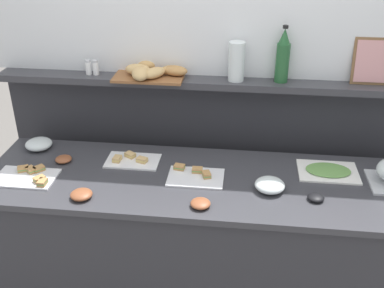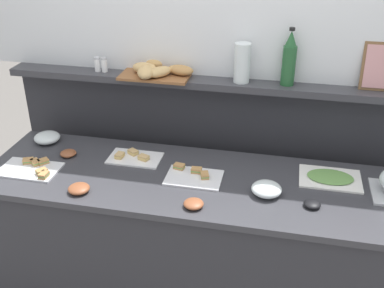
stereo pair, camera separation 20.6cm
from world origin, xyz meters
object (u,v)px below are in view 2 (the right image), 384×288
object	(u,v)px
sandwich_platter_front	(134,157)
pepper_shaker	(104,65)
sandwich_platter_rear	(32,168)
water_carafe	(242,63)
salt_shaker	(97,64)
glass_bowl_large	(266,189)
condiment_bowl_teal	(79,189)
condiment_bowl_dark	(194,204)
framed_picture	(382,67)
cold_cuts_platter	(330,178)
sandwich_platter_side	(194,176)
condiment_bowl_cream	(312,204)
wine_bottle_green	(289,60)
glass_bowl_medium	(47,138)
condiment_bowl_red	(68,153)
bread_basket	(158,71)

from	to	relation	value
sandwich_platter_front	pepper_shaker	xyz separation A→B (m)	(-0.26, 0.31, 0.43)
sandwich_platter_rear	water_carafe	distance (m)	1.29
salt_shaker	water_carafe	world-z (taller)	water_carafe
glass_bowl_large	condiment_bowl_teal	xyz separation A→B (m)	(-0.92, -0.18, -0.01)
condiment_bowl_dark	framed_picture	bearing A→B (deg)	40.10
framed_picture	water_carafe	world-z (taller)	framed_picture
cold_cuts_platter	pepper_shaker	xyz separation A→B (m)	(-1.34, 0.30, 0.43)
framed_picture	sandwich_platter_side	bearing A→B (deg)	-152.91
sandwich_platter_side	condiment_bowl_dark	bearing A→B (deg)	-78.30
cold_cuts_platter	condiment_bowl_cream	size ratio (longest dim) A/B	3.89
condiment_bowl_cream	wine_bottle_green	distance (m)	0.80
condiment_bowl_cream	wine_bottle_green	size ratio (longest dim) A/B	0.26
framed_picture	water_carafe	distance (m)	0.74
sandwich_platter_front	glass_bowl_medium	bearing A→B (deg)	171.55
salt_shaker	framed_picture	distance (m)	1.60
glass_bowl_large	framed_picture	bearing A→B (deg)	45.79
condiment_bowl_dark	salt_shaker	size ratio (longest dim) A/B	1.12
glass_bowl_medium	wine_bottle_green	distance (m)	1.49
glass_bowl_large	framed_picture	distance (m)	0.91
glass_bowl_large	wine_bottle_green	size ratio (longest dim) A/B	0.48
condiment_bowl_cream	wine_bottle_green	world-z (taller)	wine_bottle_green
condiment_bowl_teal	glass_bowl_large	bearing A→B (deg)	10.88
condiment_bowl_red	glass_bowl_large	bearing A→B (deg)	-7.78
framed_picture	condiment_bowl_dark	bearing A→B (deg)	-139.90
sandwich_platter_side	wine_bottle_green	size ratio (longest dim) A/B	0.93
framed_picture	pepper_shaker	bearing A→B (deg)	-178.58
condiment_bowl_cream	condiment_bowl_teal	bearing A→B (deg)	-174.16
condiment_bowl_red	condiment_bowl_teal	distance (m)	0.40
sandwich_platter_rear	condiment_bowl_cream	xyz separation A→B (m)	(1.49, -0.03, 0.00)
glass_bowl_large	framed_picture	world-z (taller)	framed_picture
condiment_bowl_red	condiment_bowl_teal	world-z (taller)	condiment_bowl_teal
framed_picture	glass_bowl_large	bearing A→B (deg)	-134.21
cold_cuts_platter	framed_picture	bearing A→B (deg)	57.73
sandwich_platter_rear	condiment_bowl_teal	xyz separation A→B (m)	(0.34, -0.14, 0.01)
salt_shaker	condiment_bowl_dark	bearing A→B (deg)	-43.28
sandwich_platter_rear	sandwich_platter_side	xyz separation A→B (m)	(0.88, 0.11, -0.00)
salt_shaker	pepper_shaker	size ratio (longest dim) A/B	1.00
cold_cuts_platter	condiment_bowl_red	world-z (taller)	condiment_bowl_red
water_carafe	condiment_bowl_dark	bearing A→B (deg)	-100.47
wine_bottle_green	cold_cuts_platter	bearing A→B (deg)	-48.65
wine_bottle_green	pepper_shaker	world-z (taller)	wine_bottle_green
glass_bowl_medium	framed_picture	size ratio (longest dim) A/B	0.61
glass_bowl_large	condiment_bowl_dark	xyz separation A→B (m)	(-0.33, -0.18, -0.01)
sandwich_platter_front	condiment_bowl_dark	bearing A→B (deg)	-41.97
glass_bowl_medium	condiment_bowl_cream	xyz separation A→B (m)	(1.56, -0.35, -0.01)
sandwich_platter_rear	salt_shaker	world-z (taller)	salt_shaker
wine_bottle_green	bread_basket	distance (m)	0.74
bread_basket	water_carafe	bearing A→B (deg)	1.99
cold_cuts_platter	sandwich_platter_front	bearing A→B (deg)	-179.50
sandwich_platter_front	sandwich_platter_rear	bearing A→B (deg)	-155.07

